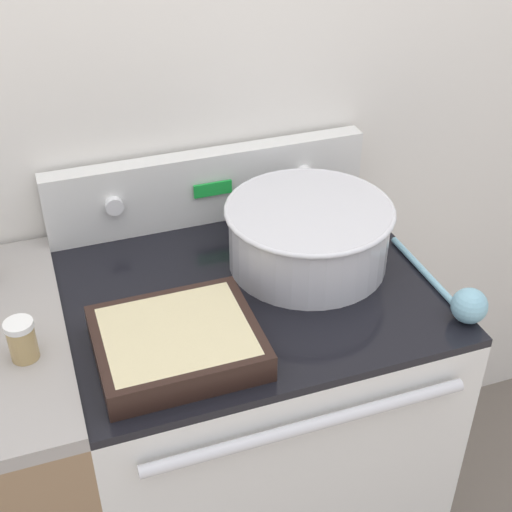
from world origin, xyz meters
The scene contains 7 objects.
kitchen_wall centered at (0.00, 0.66, 1.25)m, with size 8.00×0.05×2.50m.
stove_range centered at (0.00, 0.31, 0.46)m, with size 0.76×0.66×0.92m.
control_panel centered at (0.00, 0.60, 1.01)m, with size 0.76×0.07×0.17m.
mixing_bowl centered at (0.15, 0.35, 1.00)m, with size 0.36×0.36×0.14m.
casserole_dish centered at (-0.19, 0.16, 0.95)m, with size 0.29×0.25×0.06m.
ladle centered at (0.36, 0.09, 0.95)m, with size 0.07×0.33×0.07m.
spice_jar_white_cap centered at (-0.46, 0.23, 0.97)m, with size 0.05×0.05×0.08m.
Camera 1 is at (-0.38, -0.81, 1.81)m, focal length 50.00 mm.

